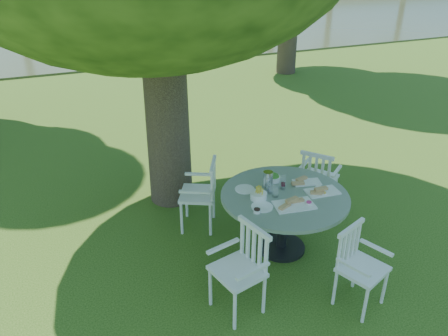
% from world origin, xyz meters
% --- Properties ---
extents(ground, '(140.00, 140.00, 0.00)m').
position_xyz_m(ground, '(0.00, 0.00, 0.00)').
color(ground, '#203E0D').
rests_on(ground, ground).
extents(table, '(1.44, 1.44, 0.74)m').
position_xyz_m(table, '(0.45, -0.47, 0.60)').
color(table, black).
rests_on(table, ground).
extents(chair_ne, '(0.59, 0.60, 0.87)m').
position_xyz_m(chair_ne, '(1.31, 0.11, 0.51)').
color(chair_ne, white).
rests_on(chair_ne, ground).
extents(chair_nw, '(0.59, 0.60, 0.90)m').
position_xyz_m(chair_nw, '(-0.21, 0.33, 0.53)').
color(chair_nw, white).
rests_on(chair_nw, ground).
extents(chair_sw, '(0.52, 0.54, 0.90)m').
position_xyz_m(chair_sw, '(-0.35, -1.13, 0.53)').
color(chair_sw, white).
rests_on(chair_sw, ground).
extents(chair_se, '(0.54, 0.52, 0.84)m').
position_xyz_m(chair_se, '(0.68, -1.49, 0.49)').
color(chair_se, white).
rests_on(chair_se, ground).
extents(tableware, '(1.11, 0.84, 0.22)m').
position_xyz_m(tableware, '(0.39, -0.42, 0.78)').
color(tableware, white).
rests_on(tableware, table).
extents(river, '(100.00, 28.00, 0.12)m').
position_xyz_m(river, '(0.00, 23.00, 0.00)').
color(river, '#363D24').
rests_on(river, ground).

